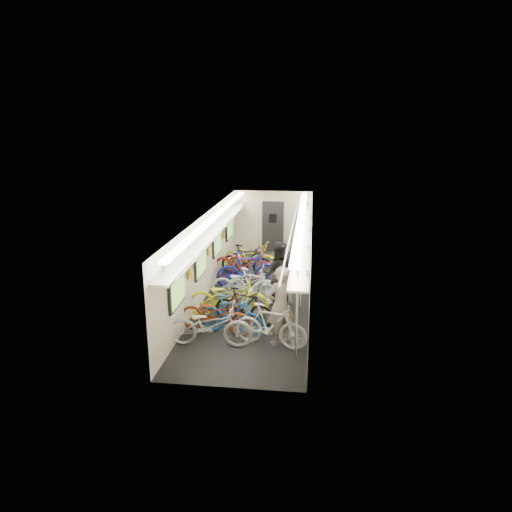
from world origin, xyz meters
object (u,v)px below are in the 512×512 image
(bicycle_0, at_px, (210,325))
(bicycle_1, at_px, (232,315))
(backpack, at_px, (284,287))
(passenger_near, at_px, (280,306))
(passenger_mid, at_px, (278,273))

(bicycle_0, distance_m, bicycle_1, 0.74)
(bicycle_0, height_order, backpack, backpack)
(backpack, bearing_deg, passenger_near, -90.70)
(passenger_mid, relative_size, backpack, 4.75)
(bicycle_1, xyz_separation_m, backpack, (1.23, -0.07, 0.79))
(backpack, bearing_deg, bicycle_1, -171.97)
(passenger_near, distance_m, passenger_mid, 2.40)
(passenger_near, bearing_deg, passenger_mid, -113.74)
(bicycle_0, relative_size, bicycle_1, 1.17)
(bicycle_1, relative_size, passenger_mid, 0.89)
(bicycle_0, relative_size, backpack, 4.99)
(bicycle_0, xyz_separation_m, backpack, (1.60, 0.57, 0.78))
(bicycle_1, relative_size, passenger_near, 0.88)
(bicycle_1, xyz_separation_m, passenger_mid, (0.93, 2.03, 0.42))
(bicycle_0, bearing_deg, passenger_mid, -27.99)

